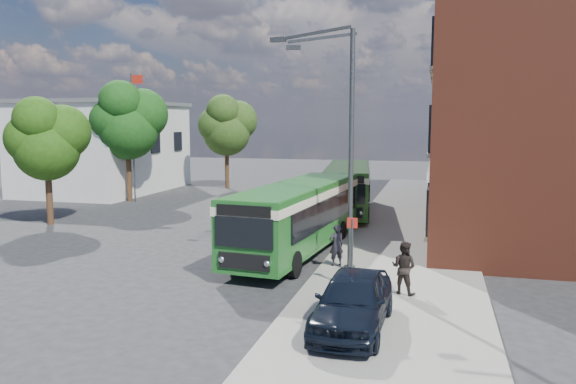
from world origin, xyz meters
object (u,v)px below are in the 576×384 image
(bus_front, at_px, (298,211))
(bus_rear, at_px, (348,185))
(parked_car, at_px, (353,301))
(street_lamp, at_px, (341,146))

(bus_front, relative_size, bus_rear, 1.06)
(bus_rear, bearing_deg, parked_car, -80.70)
(bus_rear, bearing_deg, bus_front, -92.56)
(street_lamp, distance_m, bus_front, 4.67)
(bus_front, xyz_separation_m, parked_car, (3.68, -8.75, -0.91))
(bus_front, distance_m, bus_rear, 10.78)
(bus_front, height_order, parked_car, bus_front)
(bus_rear, height_order, parked_car, bus_rear)
(street_lamp, relative_size, bus_rear, 0.83)
(street_lamp, bearing_deg, bus_rear, 97.72)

